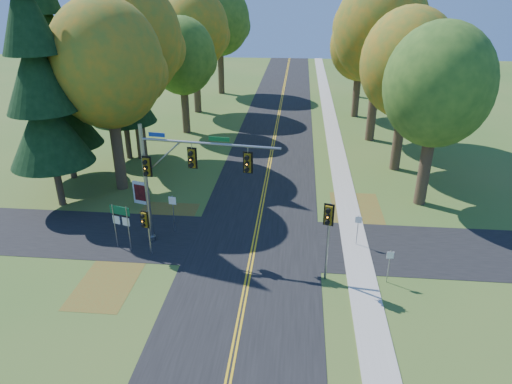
# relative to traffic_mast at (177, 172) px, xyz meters

# --- Properties ---
(ground) EXTENTS (160.00, 160.00, 0.00)m
(ground) POSITION_rel_traffic_mast_xyz_m (4.41, -1.31, -4.84)
(ground) COLOR #335D20
(ground) RESTS_ON ground
(road_main) EXTENTS (8.00, 160.00, 0.02)m
(road_main) POSITION_rel_traffic_mast_xyz_m (4.41, -1.31, -4.83)
(road_main) COLOR black
(road_main) RESTS_ON ground
(road_cross) EXTENTS (60.00, 6.00, 0.02)m
(road_cross) POSITION_rel_traffic_mast_xyz_m (4.41, 0.69, -4.83)
(road_cross) COLOR black
(road_cross) RESTS_ON ground
(centerline_left) EXTENTS (0.10, 160.00, 0.01)m
(centerline_left) POSITION_rel_traffic_mast_xyz_m (4.31, -1.31, -4.81)
(centerline_left) COLOR gold
(centerline_left) RESTS_ON road_main
(centerline_right) EXTENTS (0.10, 160.00, 0.01)m
(centerline_right) POSITION_rel_traffic_mast_xyz_m (4.51, -1.31, -4.81)
(centerline_right) COLOR gold
(centerline_right) RESTS_ON road_main
(sidewalk_east) EXTENTS (1.60, 160.00, 0.06)m
(sidewalk_east) POSITION_rel_traffic_mast_xyz_m (10.61, -1.31, -4.81)
(sidewalk_east) COLOR #9E998E
(sidewalk_east) RESTS_ON ground
(leaf_patch_w_near) EXTENTS (4.00, 6.00, 0.00)m
(leaf_patch_w_near) POSITION_rel_traffic_mast_xyz_m (-2.09, 2.69, -4.83)
(leaf_patch_w_near) COLOR brown
(leaf_patch_w_near) RESTS_ON ground
(leaf_patch_e) EXTENTS (3.50, 8.00, 0.00)m
(leaf_patch_e) POSITION_rel_traffic_mast_xyz_m (11.21, 4.69, -4.83)
(leaf_patch_e) COLOR brown
(leaf_patch_e) RESTS_ON ground
(leaf_patch_w_far) EXTENTS (3.00, 5.00, 0.00)m
(leaf_patch_w_far) POSITION_rel_traffic_mast_xyz_m (-3.09, -4.31, -4.83)
(leaf_patch_w_far) COLOR brown
(leaf_patch_w_far) RESTS_ON ground
(tree_w_a) EXTENTS (8.00, 8.00, 14.15)m
(tree_w_a) POSITION_rel_traffic_mast_xyz_m (-6.72, 8.07, 4.65)
(tree_w_a) COLOR #38281C
(tree_w_a) RESTS_ON ground
(tree_e_a) EXTENTS (7.20, 7.20, 12.73)m
(tree_e_a) POSITION_rel_traffic_mast_xyz_m (15.98, 7.46, 3.70)
(tree_e_a) COLOR #38281C
(tree_e_a) RESTS_ON ground
(tree_w_b) EXTENTS (8.60, 8.60, 15.38)m
(tree_w_b) POSITION_rel_traffic_mast_xyz_m (-7.31, 14.98, 5.53)
(tree_w_b) COLOR #38281C
(tree_w_b) RESTS_ON ground
(tree_e_b) EXTENTS (7.60, 7.60, 13.33)m
(tree_e_b) POSITION_rel_traffic_mast_xyz_m (15.38, 14.27, 4.06)
(tree_e_b) COLOR #38281C
(tree_e_b) RESTS_ON ground
(tree_w_c) EXTENTS (6.80, 6.80, 11.91)m
(tree_w_c) POSITION_rel_traffic_mast_xyz_m (-5.13, 23.16, 3.11)
(tree_w_c) COLOR #38281C
(tree_w_c) RESTS_ON ground
(tree_e_c) EXTENTS (8.80, 8.80, 15.79)m
(tree_e_c) POSITION_rel_traffic_mast_xyz_m (14.29, 22.38, 5.83)
(tree_e_c) COLOR #38281C
(tree_e_c) RESTS_ON ground
(tree_w_d) EXTENTS (8.20, 8.20, 14.56)m
(tree_w_d) POSITION_rel_traffic_mast_xyz_m (-5.71, 31.87, 4.94)
(tree_w_d) COLOR #38281C
(tree_w_d) RESTS_ON ground
(tree_e_d) EXTENTS (7.00, 7.00, 12.32)m
(tree_e_d) POSITION_rel_traffic_mast_xyz_m (13.67, 31.56, 3.40)
(tree_e_d) COLOR #38281C
(tree_e_d) RESTS_ON ground
(tree_w_e) EXTENTS (8.40, 8.40, 14.97)m
(tree_w_e) POSITION_rel_traffic_mast_xyz_m (-4.51, 42.77, 5.24)
(tree_w_e) COLOR #38281C
(tree_w_e) RESTS_ON ground
(tree_e_e) EXTENTS (7.80, 7.80, 13.74)m
(tree_e_e) POSITION_rel_traffic_mast_xyz_m (14.88, 42.27, 4.36)
(tree_e_e) COLOR #38281C
(tree_e_e) RESTS_ON ground
(pine_a) EXTENTS (5.60, 5.60, 19.48)m
(pine_a) POSITION_rel_traffic_mast_xyz_m (-10.09, 4.69, 4.35)
(pine_a) COLOR #38281C
(pine_a) RESTS_ON ground
(pine_b) EXTENTS (5.60, 5.60, 17.31)m
(pine_b) POSITION_rel_traffic_mast_xyz_m (-11.59, 9.69, 3.33)
(pine_b) COLOR #38281C
(pine_b) RESTS_ON ground
(pine_c) EXTENTS (5.60, 5.60, 20.56)m
(pine_c) POSITION_rel_traffic_mast_xyz_m (-8.59, 14.69, 4.86)
(pine_c) COLOR #38281C
(pine_c) RESTS_ON ground
(traffic_mast) EXTENTS (8.24, 1.36, 7.52)m
(traffic_mast) POSITION_rel_traffic_mast_xyz_m (0.00, 0.00, 0.00)
(traffic_mast) COLOR gray
(traffic_mast) RESTS_ON ground
(east_signal_pole) EXTENTS (0.53, 0.62, 4.65)m
(east_signal_pole) POSITION_rel_traffic_mast_xyz_m (8.56, -3.02, -1.31)
(east_signal_pole) COLOR gray
(east_signal_pole) RESTS_ON ground
(ped_signal_pole) EXTENTS (0.44, 0.54, 2.97)m
(ped_signal_pole) POSITION_rel_traffic_mast_xyz_m (-1.64, -1.48, -2.63)
(ped_signal_pole) COLOR gray
(ped_signal_pole) RESTS_ON ground
(route_sign_cluster) EXTENTS (1.32, 0.39, 2.91)m
(route_sign_cluster) POSITION_rel_traffic_mast_xyz_m (-3.41, -0.79, -2.79)
(route_sign_cluster) COLOR gray
(route_sign_cluster) RESTS_ON ground
(info_kiosk) EXTENTS (1.23, 0.51, 1.71)m
(info_kiosk) POSITION_rel_traffic_mast_xyz_m (-4.35, 5.35, -3.98)
(info_kiosk) COLOR white
(info_kiosk) RESTS_ON ground
(reg_sign_e_north) EXTENTS (0.39, 0.08, 2.03)m
(reg_sign_e_north) POSITION_rel_traffic_mast_xyz_m (10.67, 0.92, -3.44)
(reg_sign_e_north) COLOR gray
(reg_sign_e_north) RESTS_ON ground
(reg_sign_e_south) EXTENTS (0.38, 0.07, 1.98)m
(reg_sign_e_south) POSITION_rel_traffic_mast_xyz_m (11.91, -2.83, -3.48)
(reg_sign_e_south) COLOR gray
(reg_sign_e_south) RESTS_ON ground
(reg_sign_w) EXTENTS (0.48, 0.10, 2.53)m
(reg_sign_w) POSITION_rel_traffic_mast_xyz_m (-0.91, 1.61, -3.10)
(reg_sign_w) COLOR gray
(reg_sign_w) RESTS_ON ground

